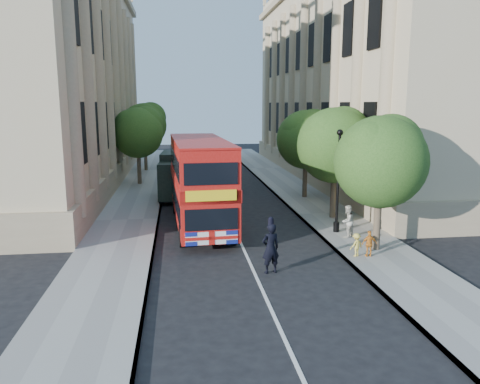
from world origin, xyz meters
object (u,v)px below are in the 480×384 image
object	(u,v)px
double_decker_bus	(200,180)
woman_pedestrian	(347,221)
police_constable	(271,248)
lamp_post	(338,185)
box_van	(178,177)

from	to	relation	value
double_decker_bus	woman_pedestrian	distance (m)	7.87
double_decker_bus	police_constable	bearing A→B (deg)	-75.12
lamp_post	woman_pedestrian	distance (m)	1.90
police_constable	woman_pedestrian	bearing A→B (deg)	-152.92
double_decker_bus	woman_pedestrian	world-z (taller)	double_decker_bus
double_decker_bus	box_van	distance (m)	7.90
double_decker_bus	box_van	bearing A→B (deg)	95.73
double_decker_bus	box_van	xyz separation A→B (m)	(-1.17, 7.75, -0.99)
woman_pedestrian	box_van	bearing A→B (deg)	-91.42
lamp_post	woman_pedestrian	size ratio (longest dim) A/B	3.28
lamp_post	box_van	bearing A→B (deg)	127.99
double_decker_bus	box_van	size ratio (longest dim) A/B	1.77
lamp_post	woman_pedestrian	world-z (taller)	lamp_post
lamp_post	police_constable	world-z (taller)	lamp_post
police_constable	woman_pedestrian	world-z (taller)	police_constable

